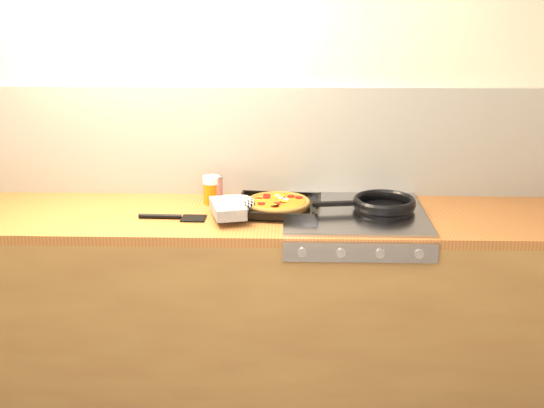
{
  "coord_description": "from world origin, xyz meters",
  "views": [
    {
      "loc": [
        0.18,
        -1.66,
        1.84
      ],
      "look_at": [
        0.1,
        1.08,
        0.95
      ],
      "focal_mm": 45.0,
      "sensor_mm": 36.0,
      "label": 1
    }
  ],
  "objects_px": {
    "frying_pan": "(383,204)",
    "tomato_can": "(213,190)",
    "juice_glass": "(211,190)",
    "pizza_on_tray": "(264,204)"
  },
  "relations": [
    {
      "from": "frying_pan",
      "to": "juice_glass",
      "type": "relative_size",
      "value": 3.66
    },
    {
      "from": "frying_pan",
      "to": "tomato_can",
      "type": "xyz_separation_m",
      "value": [
        -0.74,
        0.12,
        0.02
      ]
    },
    {
      "from": "tomato_can",
      "to": "juice_glass",
      "type": "distance_m",
      "value": 0.01
    },
    {
      "from": "pizza_on_tray",
      "to": "frying_pan",
      "type": "xyz_separation_m",
      "value": [
        0.51,
        0.02,
        -0.0
      ]
    },
    {
      "from": "juice_glass",
      "to": "tomato_can",
      "type": "bearing_deg",
      "value": 61.29
    },
    {
      "from": "tomato_can",
      "to": "juice_glass",
      "type": "height_order",
      "value": "juice_glass"
    },
    {
      "from": "pizza_on_tray",
      "to": "juice_glass",
      "type": "bearing_deg",
      "value": 151.35
    },
    {
      "from": "frying_pan",
      "to": "tomato_can",
      "type": "distance_m",
      "value": 0.75
    },
    {
      "from": "frying_pan",
      "to": "juice_glass",
      "type": "bearing_deg",
      "value": 171.65
    },
    {
      "from": "pizza_on_tray",
      "to": "juice_glass",
      "type": "distance_m",
      "value": 0.28
    }
  ]
}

